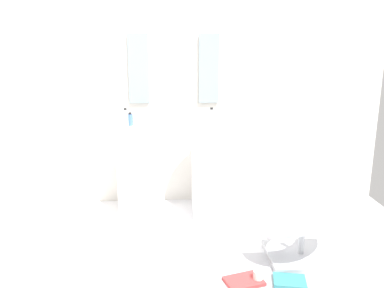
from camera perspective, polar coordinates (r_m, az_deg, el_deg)
ground_plane at (r=3.31m, az=-2.24°, el=-18.97°), size 4.80×3.60×0.04m
rear_partition at (r=4.45m, az=-2.66°, el=7.75°), size 4.80×0.10×2.60m
pedestal_sink_left at (r=4.18m, az=-7.87°, el=-4.03°), size 0.42×0.42×1.08m
pedestal_sink_right at (r=4.18m, az=2.85°, el=-3.89°), size 0.42×0.42×1.08m
vanity_mirror_left at (r=4.38m, az=-7.90°, el=10.91°), size 0.22×0.03×0.75m
vanity_mirror_right at (r=4.38m, az=2.50°, el=11.03°), size 0.22×0.03×0.75m
lounge_chair at (r=3.46m, az=16.02°, el=-11.00°), size 1.10×1.10×0.65m
area_rug at (r=3.27m, az=9.91°, el=-19.04°), size 0.97×0.79×0.01m
magazine_red at (r=3.20m, az=7.67°, el=-19.42°), size 0.33×0.27×0.03m
magazine_teal at (r=3.26m, az=14.21°, el=-19.03°), size 0.28×0.23×0.03m
coffee_mug at (r=3.20m, az=9.72°, el=-18.71°), size 0.07×0.07×0.09m
soap_bottle_clear at (r=4.08m, az=-9.76°, el=3.79°), size 0.05×0.05×0.20m
soap_bottle_white at (r=4.16m, az=2.90°, el=4.05°), size 0.06×0.06×0.18m
soap_bottle_blue at (r=4.14m, az=-9.11°, el=3.57°), size 0.06×0.06×0.14m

